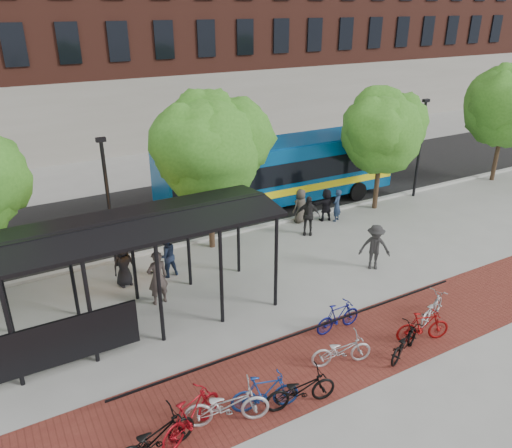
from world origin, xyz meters
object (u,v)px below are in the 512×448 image
lamp_post_left (108,200)px  bike_7 (338,317)px  bike_1 (191,415)px  pedestrian_1 (157,278)px  bike_10 (432,308)px  bike_3 (265,392)px  tree_d (508,102)px  bike_8 (404,342)px  pedestrian_4 (308,216)px  bike_9 (423,326)px  pedestrian_9 (375,247)px  pedestrian_7 (337,205)px  bus (280,169)px  tree_b (210,143)px  bike_6 (341,350)px  bike_0 (154,438)px  lamp_post_right (420,146)px  pedestrian_2 (166,256)px  pedestrian_6 (300,206)px  pedestrian_5 (326,205)px  bus_shelter (104,243)px  pedestrian_0 (124,265)px  bike_4 (301,389)px  bike_2 (227,405)px  tree_c (383,128)px

lamp_post_left → bike_7: lamp_post_left is taller
bike_1 → pedestrian_1: (1.23, 5.88, 0.40)m
lamp_post_left → bike_10: lamp_post_left is taller
bike_3 → tree_d: bearing=-49.7°
bike_8 → pedestrian_4: bearing=-38.7°
bike_9 → pedestrian_9: 4.60m
pedestrian_4 → pedestrian_7: (2.06, 0.60, -0.12)m
bike_7 → bus: bearing=-23.1°
tree_b → bus: 6.11m
tree_b → bike_9: tree_b is taller
bike_6 → bike_0: bearing=110.1°
bike_6 → bike_7: size_ratio=1.09×
pedestrian_4 → pedestrian_9: (0.43, -3.85, 0.01)m
lamp_post_right → pedestrian_2: bearing=-173.2°
tree_b → lamp_post_left: size_ratio=1.26×
pedestrian_6 → pedestrian_5: bearing=152.9°
bike_6 → pedestrian_1: pedestrian_1 is taller
pedestrian_1 → pedestrian_9: 8.25m
tree_b → lamp_post_left: bearing=176.5°
lamp_post_right → pedestrian_9: bearing=-145.2°
tree_d → pedestrian_4: (-13.88, -1.00, -3.57)m
pedestrian_6 → pedestrian_9: size_ratio=0.89×
lamp_post_right → pedestrian_5: size_ratio=3.27×
bus_shelter → bus: bus_shelter is taller
pedestrian_4 → pedestrian_0: bearing=-143.6°
bike_10 → bike_4: bearing=78.1°
pedestrian_0 → pedestrian_2: size_ratio=0.95×
pedestrian_0 → pedestrian_5: 10.06m
tree_b → bike_6: 9.59m
bike_7 → bike_0: bearing=104.1°
bus → bike_6: (-4.94, -11.36, -1.44)m
bike_3 → pedestrian_7: 12.58m
bus_shelter → pedestrian_7: bearing=16.7°
bus → pedestrian_7: size_ratio=7.97×
bike_4 → pedestrian_7: (8.15, 9.09, 0.27)m
bike_10 → bike_8: bearing=90.8°
tree_d → pedestrian_4: 14.36m
lamp_post_left → bike_4: 10.22m
pedestrian_9 → bike_10: bearing=-65.1°
lamp_post_left → bike_2: lamp_post_left is taller
bike_9 → pedestrian_7: (3.42, 8.67, 0.27)m
tree_d → pedestrian_7: bearing=-178.1°
pedestrian_9 → pedestrian_2: bearing=-168.9°
lamp_post_left → bike_6: (4.04, -8.97, -2.27)m
pedestrian_4 → bike_8: bearing=-71.9°
pedestrian_9 → bike_9: bearing=-76.7°
bike_0 → pedestrian_4: bearing=-59.4°
pedestrian_5 → pedestrian_9: (-1.23, -4.74, 0.13)m
tree_c → bike_9: bearing=-124.4°
tree_b → bus: bearing=28.4°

